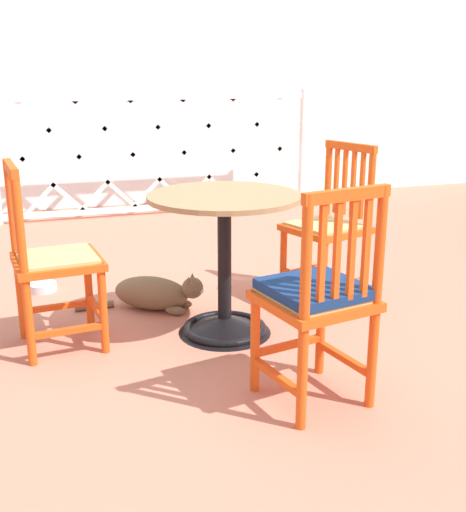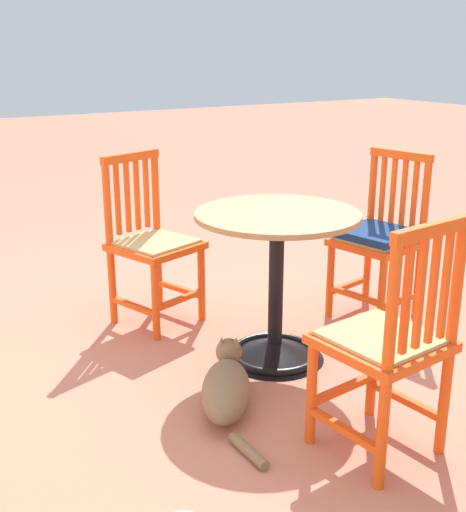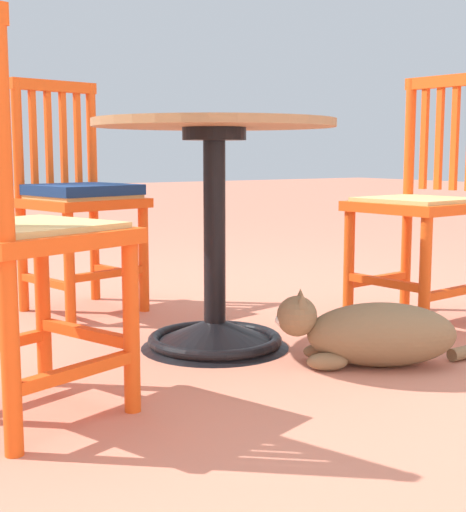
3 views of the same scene
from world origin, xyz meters
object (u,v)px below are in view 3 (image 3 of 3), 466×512
Objects in this scene: orange_chair_near_fence at (15,237)px; tabby_cat at (369,334)px; orange_chair_tucked_in at (422,206)px; orange_chair_at_corner at (78,199)px; cafe_table at (215,261)px.

orange_chair_near_fence is 1.06m from tabby_cat.
orange_chair_tucked_in and orange_chair_at_corner have the same top height.
cafe_table is 0.83× the size of orange_chair_tucked_in.
orange_chair_near_fence and orange_chair_at_corner have the same top height.
cafe_table is at bearing -57.90° from tabby_cat.
tabby_cat is (0.57, 0.33, -0.34)m from orange_chair_tucked_in.
orange_chair_at_corner is at bearing -118.27° from orange_chair_near_fence.
orange_chair_near_fence is 1.00× the size of orange_chair_at_corner.
orange_chair_at_corner is 1.30× the size of tabby_cat.
orange_chair_at_corner reaches higher than cafe_table.
orange_chair_near_fence is (0.73, 0.30, 0.15)m from cafe_table.
orange_chair_tucked_in is (-0.83, 0.10, 0.15)m from cafe_table.
cafe_table is 0.85m from orange_chair_tucked_in.
orange_chair_near_fence is at bearing 7.45° from orange_chair_tucked_in.
orange_chair_near_fence reaches higher than cafe_table.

